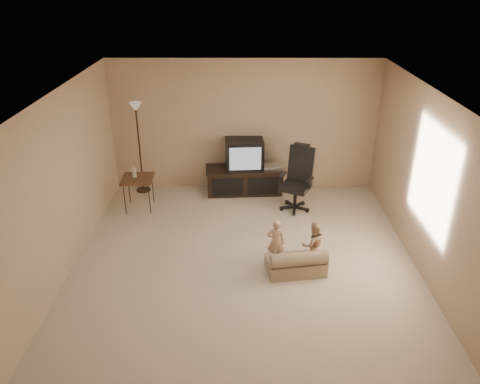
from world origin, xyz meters
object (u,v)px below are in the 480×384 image
(side_table, at_px, (137,179))
(tv_stand, at_px, (245,171))
(toddler_right, at_px, (313,245))
(office_chair, at_px, (297,186))
(toddler_left, at_px, (276,242))
(floor_lamp, at_px, (137,128))
(child_sofa, at_px, (296,263))

(side_table, bearing_deg, tv_stand, 19.65)
(toddler_right, bearing_deg, tv_stand, -79.66)
(office_chair, xyz_separation_m, side_table, (-2.83, -0.02, 0.15))
(tv_stand, bearing_deg, side_table, -164.12)
(office_chair, xyz_separation_m, toddler_left, (-0.49, -1.76, -0.07))
(tv_stand, relative_size, floor_lamp, 0.86)
(office_chair, distance_m, child_sofa, 2.05)
(tv_stand, xyz_separation_m, side_table, (-1.90, -0.68, 0.14))
(side_table, bearing_deg, child_sofa, -37.36)
(side_table, bearing_deg, toddler_left, -36.72)
(child_sofa, bearing_deg, toddler_right, 24.94)
(child_sofa, bearing_deg, tv_stand, 95.91)
(office_chair, bearing_deg, toddler_right, -62.94)
(tv_stand, bearing_deg, floor_lamp, 174.56)
(toddler_right, bearing_deg, office_chair, -99.54)
(floor_lamp, relative_size, child_sofa, 1.99)
(tv_stand, height_order, side_table, tv_stand)
(tv_stand, xyz_separation_m, floor_lamp, (-1.98, 0.06, 0.84))
(child_sofa, height_order, toddler_right, toddler_right)
(toddler_left, bearing_deg, office_chair, -98.62)
(side_table, height_order, toddler_right, side_table)
(tv_stand, distance_m, toddler_right, 2.70)
(floor_lamp, height_order, toddler_left, floor_lamp)
(child_sofa, bearing_deg, side_table, 133.50)
(side_table, distance_m, floor_lamp, 1.02)
(child_sofa, xyz_separation_m, toddler_right, (0.24, 0.17, 0.20))
(side_table, bearing_deg, office_chair, 0.33)
(child_sofa, relative_size, toddler_left, 1.23)
(side_table, xyz_separation_m, floor_lamp, (-0.08, 0.74, 0.70))
(tv_stand, xyz_separation_m, child_sofa, (0.72, -2.68, -0.28))
(tv_stand, relative_size, toddler_left, 2.11)
(tv_stand, height_order, floor_lamp, floor_lamp)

